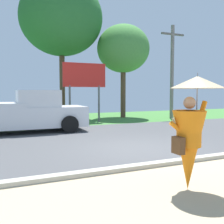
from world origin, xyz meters
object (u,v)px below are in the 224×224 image
object	(u,v)px
utility_pole	(172,70)
pickup_truck	(27,113)
tree_right_mid	(61,18)
monk_pedestrian	(191,130)
tree_left_far	(123,49)
roadside_billboard	(85,79)

from	to	relation	value
utility_pole	pickup_truck	bearing A→B (deg)	-164.96
pickup_truck	tree_right_mid	distance (m)	8.55
monk_pedestrian	tree_right_mid	distance (m)	15.09
monk_pedestrian	utility_pole	distance (m)	13.71
monk_pedestrian	pickup_truck	xyz separation A→B (m)	(-2.01, 8.43, -0.22)
pickup_truck	tree_left_far	bearing A→B (deg)	37.29
tree_right_mid	tree_left_far	bearing A→B (deg)	-14.35
roadside_billboard	tree_left_far	distance (m)	4.55
utility_pole	tree_right_mid	distance (m)	8.26
tree_right_mid	roadside_billboard	bearing A→B (deg)	-77.52
pickup_truck	utility_pole	xyz separation A→B (m)	(9.80, 2.63, 2.46)
monk_pedestrian	roadside_billboard	world-z (taller)	roadside_billboard
pickup_truck	utility_pole	world-z (taller)	utility_pole
roadside_billboard	utility_pole	bearing A→B (deg)	0.53
monk_pedestrian	tree_left_far	world-z (taller)	tree_left_far
pickup_truck	utility_pole	bearing A→B (deg)	19.60
monk_pedestrian	utility_pole	world-z (taller)	utility_pole
pickup_truck	roadside_billboard	distance (m)	4.66
utility_pole	tree_right_mid	xyz separation A→B (m)	(-6.95, 2.90, 3.41)
pickup_truck	tree_right_mid	world-z (taller)	tree_right_mid
monk_pedestrian	tree_left_far	size ratio (longest dim) A/B	0.33
utility_pole	roadside_billboard	distance (m)	6.34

